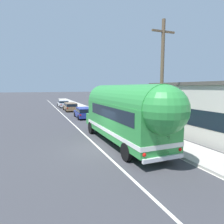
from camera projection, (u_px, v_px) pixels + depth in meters
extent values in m
plane|color=#38383D|center=(100.00, 149.00, 12.61)|extent=(300.00, 300.00, 0.00)
cube|color=silver|center=(69.00, 120.00, 23.65)|extent=(0.14, 80.00, 0.01)
cube|color=silver|center=(97.00, 118.00, 25.00)|extent=(0.12, 80.00, 0.01)
cube|color=#ADA89E|center=(112.00, 119.00, 23.63)|extent=(2.55, 90.00, 0.15)
cube|color=black|center=(216.00, 122.00, 12.23)|extent=(0.08, 12.92, 1.20)
cylinder|color=brown|center=(162.00, 83.00, 13.56)|extent=(0.24, 0.24, 8.50)
cube|color=brown|center=(163.00, 31.00, 13.12)|extent=(1.80, 0.12, 0.12)
cube|color=#2D8C3D|center=(124.00, 120.00, 13.29)|extent=(2.58, 8.77, 2.30)
cylinder|color=#2D8C3D|center=(124.00, 103.00, 13.15)|extent=(2.53, 8.67, 2.45)
sphere|color=#2D8C3D|center=(164.00, 110.00, 9.18)|extent=(2.40, 2.40, 2.40)
cube|color=#2D8C3D|center=(100.00, 119.00, 17.99)|extent=(2.27, 1.32, 0.95)
cube|color=silver|center=(124.00, 129.00, 13.38)|extent=(2.62, 8.81, 0.24)
cube|color=black|center=(126.00, 112.00, 12.94)|extent=(2.59, 6.97, 0.76)
cube|color=black|center=(163.00, 120.00, 9.24)|extent=(2.00, 0.10, 0.84)
cube|color=silver|center=(163.00, 146.00, 9.39)|extent=(0.80, 0.07, 0.90)
cube|color=silver|center=(163.00, 158.00, 9.38)|extent=(2.34, 0.16, 0.20)
sphere|color=red|center=(144.00, 155.00, 9.02)|extent=(0.20, 0.20, 0.20)
sphere|color=red|center=(180.00, 149.00, 9.82)|extent=(0.20, 0.20, 0.20)
cube|color=black|center=(102.00, 105.00, 17.27)|extent=(2.14, 0.12, 0.96)
cube|color=silver|center=(98.00, 119.00, 18.64)|extent=(0.90, 0.11, 0.56)
cylinder|color=black|center=(91.00, 128.00, 16.65)|extent=(0.27, 1.00, 1.00)
cylinder|color=black|center=(116.00, 126.00, 17.54)|extent=(0.27, 1.00, 1.00)
cylinder|color=black|center=(126.00, 152.00, 10.47)|extent=(0.27, 1.00, 1.00)
cylinder|color=black|center=(162.00, 147.00, 11.35)|extent=(0.27, 1.00, 1.00)
cube|color=navy|center=(83.00, 114.00, 25.13)|extent=(1.90, 4.28, 0.60)
cube|color=navy|center=(84.00, 110.00, 24.61)|extent=(1.65, 2.82, 0.55)
cube|color=black|center=(84.00, 110.00, 24.62)|extent=(1.71, 2.86, 0.43)
cube|color=red|center=(80.00, 115.00, 22.88)|extent=(0.20, 0.05, 0.14)
cube|color=red|center=(93.00, 114.00, 23.39)|extent=(0.20, 0.05, 0.14)
cylinder|color=black|center=(75.00, 114.00, 26.19)|extent=(0.22, 0.65, 0.64)
cylinder|color=black|center=(87.00, 114.00, 26.75)|extent=(0.22, 0.65, 0.64)
cylinder|color=black|center=(79.00, 117.00, 23.56)|extent=(0.22, 0.65, 0.64)
cylinder|color=black|center=(92.00, 117.00, 24.13)|extent=(0.22, 0.65, 0.64)
cube|color=olive|center=(70.00, 108.00, 32.69)|extent=(1.92, 4.67, 0.60)
cube|color=olive|center=(71.00, 105.00, 32.18)|extent=(1.70, 3.22, 0.55)
cube|color=black|center=(71.00, 105.00, 32.18)|extent=(1.76, 3.26, 0.43)
cube|color=red|center=(67.00, 108.00, 30.23)|extent=(0.20, 0.04, 0.14)
cube|color=red|center=(78.00, 108.00, 30.79)|extent=(0.20, 0.04, 0.14)
cylinder|color=black|center=(64.00, 108.00, 33.90)|extent=(0.21, 0.64, 0.64)
cylinder|color=black|center=(74.00, 108.00, 34.53)|extent=(0.21, 0.64, 0.64)
cylinder|color=black|center=(66.00, 110.00, 30.90)|extent=(0.21, 0.64, 0.64)
cylinder|color=black|center=(77.00, 110.00, 31.53)|extent=(0.21, 0.64, 0.64)
cube|color=white|center=(63.00, 105.00, 38.63)|extent=(1.78, 4.80, 0.60)
cube|color=white|center=(63.00, 102.00, 38.44)|extent=(1.57, 2.45, 0.55)
cube|color=black|center=(63.00, 102.00, 38.44)|extent=(1.63, 2.49, 0.43)
cube|color=red|center=(61.00, 105.00, 36.11)|extent=(0.20, 0.04, 0.14)
cube|color=red|center=(69.00, 104.00, 36.67)|extent=(0.20, 0.04, 0.14)
cylinder|color=black|center=(58.00, 105.00, 39.90)|extent=(0.20, 0.64, 0.64)
cylinder|color=black|center=(66.00, 105.00, 40.52)|extent=(0.20, 0.64, 0.64)
cylinder|color=black|center=(60.00, 106.00, 36.78)|extent=(0.20, 0.64, 0.64)
cylinder|color=black|center=(69.00, 106.00, 37.41)|extent=(0.20, 0.64, 0.64)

